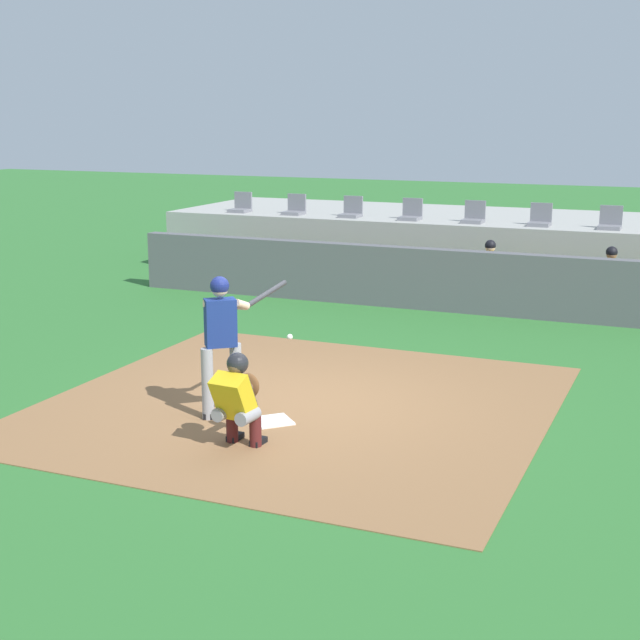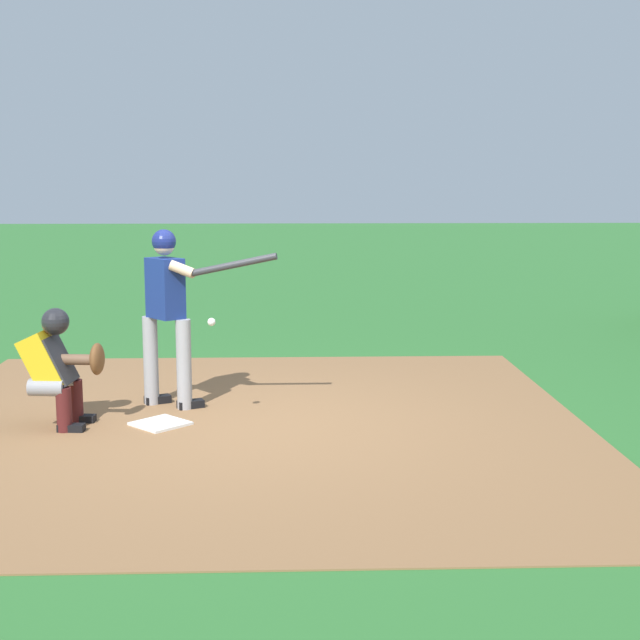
# 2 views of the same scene
# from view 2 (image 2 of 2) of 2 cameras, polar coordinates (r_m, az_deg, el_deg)

# --- Properties ---
(ground_plane) EXTENTS (80.00, 80.00, 0.00)m
(ground_plane) POSITION_cam_2_polar(r_m,az_deg,el_deg) (8.48, -4.76, -6.71)
(ground_plane) COLOR #2D6B2D
(dirt_infield) EXTENTS (6.40, 6.40, 0.01)m
(dirt_infield) POSITION_cam_2_polar(r_m,az_deg,el_deg) (8.48, -4.76, -6.68)
(dirt_infield) COLOR olive
(dirt_infield) RESTS_ON ground
(home_plate) EXTENTS (0.62, 0.62, 0.02)m
(home_plate) POSITION_cam_2_polar(r_m,az_deg,el_deg) (8.55, -10.16, -6.53)
(home_plate) COLOR white
(home_plate) RESTS_ON dirt_infield
(batter_at_plate) EXTENTS (0.63, 1.40, 1.80)m
(batter_at_plate) POSITION_cam_2_polar(r_m,az_deg,el_deg) (9.02, -9.66, 0.85)
(batter_at_plate) COLOR #99999E
(batter_at_plate) RESTS_ON ground
(catcher_crouched) EXTENTS (0.51, 1.80, 1.13)m
(catcher_crouched) POSITION_cam_2_polar(r_m,az_deg,el_deg) (8.59, -16.36, -2.67)
(catcher_crouched) COLOR gray
(catcher_crouched) RESTS_ON ground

